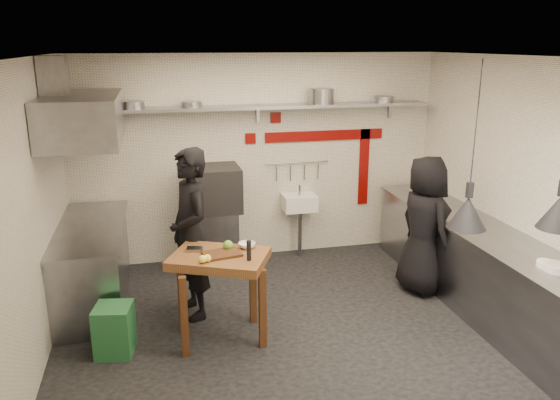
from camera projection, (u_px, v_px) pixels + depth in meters
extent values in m
plane|color=black|center=(296.00, 324.00, 5.91)|extent=(5.00, 5.00, 0.00)
plane|color=silver|center=(298.00, 57.00, 5.13)|extent=(5.00, 5.00, 0.00)
cube|color=beige|center=(258.00, 158.00, 7.48)|extent=(5.00, 0.04, 2.80)
cube|color=beige|center=(380.00, 287.00, 3.55)|extent=(5.00, 0.04, 2.80)
cube|color=beige|center=(32.00, 217.00, 4.97)|extent=(0.04, 4.20, 2.80)
cube|color=beige|center=(514.00, 185.00, 6.06)|extent=(0.04, 4.20, 2.80)
cube|color=#6C0603|center=(325.00, 136.00, 7.59)|extent=(1.70, 0.02, 0.14)
cube|color=#6C0603|center=(364.00, 167.00, 7.86)|extent=(0.14, 0.02, 1.10)
cube|color=#6C0603|center=(276.00, 118.00, 7.36)|extent=(0.14, 0.02, 0.14)
cube|color=#6C0603|center=(251.00, 139.00, 7.36)|extent=(0.14, 0.02, 0.14)
cube|color=slate|center=(260.00, 107.00, 7.11)|extent=(4.60, 0.34, 0.04)
cube|color=slate|center=(110.00, 117.00, 6.86)|extent=(0.04, 0.06, 0.24)
cube|color=slate|center=(258.00, 113.00, 7.28)|extent=(0.04, 0.06, 0.24)
cube|color=slate|center=(390.00, 109.00, 7.69)|extent=(0.04, 0.06, 0.24)
cylinder|color=slate|center=(134.00, 105.00, 6.75)|extent=(0.28, 0.28, 0.09)
cylinder|color=slate|center=(192.00, 104.00, 6.90)|extent=(0.27, 0.27, 0.07)
cylinder|color=slate|center=(322.00, 96.00, 7.26)|extent=(0.42, 0.42, 0.20)
cylinder|color=slate|center=(384.00, 99.00, 7.47)|extent=(0.31, 0.31, 0.08)
cube|color=slate|center=(213.00, 238.00, 7.32)|extent=(0.63, 0.58, 0.80)
cube|color=black|center=(214.00, 189.00, 7.13)|extent=(0.67, 0.63, 0.58)
cube|color=#6C0603|center=(213.00, 195.00, 6.85)|extent=(0.46, 0.04, 0.46)
cube|color=black|center=(215.00, 194.00, 6.85)|extent=(0.32, 0.02, 0.34)
cube|color=silver|center=(299.00, 203.00, 7.60)|extent=(0.46, 0.34, 0.22)
cylinder|color=slate|center=(300.00, 190.00, 7.55)|extent=(0.03, 0.03, 0.14)
cylinder|color=slate|center=(300.00, 233.00, 7.69)|extent=(0.06, 0.06, 0.66)
cylinder|color=slate|center=(297.00, 163.00, 7.58)|extent=(0.90, 0.02, 0.02)
cube|color=slate|center=(477.00, 267.00, 6.25)|extent=(0.70, 3.80, 0.90)
cube|color=slate|center=(482.00, 229.00, 6.12)|extent=(0.76, 3.90, 0.03)
cylinder|color=silver|center=(557.00, 268.00, 4.95)|extent=(0.25, 0.25, 0.07)
cylinder|color=silver|center=(547.00, 264.00, 5.05)|extent=(0.25, 0.25, 0.05)
cube|color=slate|center=(93.00, 266.00, 6.29)|extent=(0.70, 1.90, 0.90)
cube|color=slate|center=(89.00, 228.00, 6.16)|extent=(0.76, 2.00, 0.03)
cube|color=slate|center=(83.00, 118.00, 5.83)|extent=(0.78, 1.60, 0.50)
cube|color=slate|center=(54.00, 80.00, 5.66)|extent=(0.28, 0.28, 0.50)
cube|color=#205D31|center=(114.00, 330.00, 5.28)|extent=(0.40, 0.40, 0.50)
cube|color=#492814|center=(222.00, 254.00, 5.35)|extent=(0.40, 0.32, 0.02)
cylinder|color=black|center=(249.00, 250.00, 5.20)|extent=(0.05, 0.05, 0.20)
sphere|color=yellow|center=(203.00, 259.00, 5.15)|extent=(0.08, 0.08, 0.08)
sphere|color=yellow|center=(207.00, 258.00, 5.18)|extent=(0.10, 0.10, 0.07)
sphere|color=olive|center=(228.00, 245.00, 5.48)|extent=(0.12, 0.12, 0.10)
cube|color=slate|center=(195.00, 249.00, 5.47)|extent=(0.18, 0.14, 0.03)
imported|color=silver|center=(247.00, 245.00, 5.54)|extent=(0.22, 0.22, 0.06)
imported|color=black|center=(191.00, 234.00, 5.87)|extent=(0.62, 0.78, 1.89)
imported|color=black|center=(424.00, 225.00, 6.48)|extent=(0.66, 0.89, 1.67)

